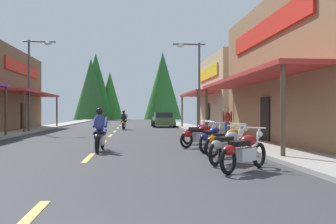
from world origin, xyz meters
The scene contains 19 objects.
ground centered at (0.00, 27.48, -0.05)m, with size 10.75×84.95×0.10m, color #38383A.
sidewalk_left centered at (-6.38, 27.48, 0.06)m, with size 2.00×84.95×0.12m, color #9E9991.
sidewalk_right centered at (6.38, 27.48, 0.06)m, with size 2.00×84.95×0.12m, color #9E9991.
centerline_dashes centered at (0.00, 31.47, 0.01)m, with size 0.16×60.59×0.01m.
storefront_right_near centered at (10.37, 13.76, 3.30)m, with size 7.84×13.52×6.61m.
storefront_right_far centered at (10.44, 26.92, 2.91)m, with size 8.00×9.83×5.82m.
streetlamp_left centered at (-5.44, 23.72, 4.14)m, with size 2.19×0.30×6.37m.
streetlamp_right centered at (5.43, 22.13, 3.97)m, with size 2.19×0.30×6.07m.
motorcycle_parked_right_0 centered at (4.02, 5.93, 0.49)m, with size 1.60×1.57×1.04m.
motorcycle_parked_right_1 centered at (4.00, 7.38, 0.49)m, with size 1.49×1.67×1.04m.
motorcycle_parked_right_2 centered at (4.41, 8.96, 0.49)m, with size 1.87×1.22×1.04m.
motorcycle_parked_right_3 centered at (4.22, 10.58, 0.49)m, with size 1.32×1.80×1.04m.
motorcycle_parked_right_4 centered at (4.06, 12.13, 0.49)m, with size 1.86×1.23×1.04m.
motorcycle_parked_right_5 centered at (4.31, 13.94, 0.49)m, with size 1.75×1.39×1.04m.
rider_cruising_lead centered at (0.17, 10.86, 0.66)m, with size 0.60×2.14×1.57m.
rider_cruising_trailing centered at (0.59, 27.74, 0.66)m, with size 0.60×2.14×1.57m.
pedestrian_browsing centered at (6.39, 16.97, 0.97)m, with size 0.44×0.44×1.67m.
parked_car_curbside centered at (4.18, 33.04, 0.69)m, with size 2.10×4.32×1.40m.
treeline_backdrop centered at (-1.25, 71.17, 6.17)m, with size 20.73×9.66×13.38m.
Camera 1 is at (1.39, -2.90, 1.41)m, focal length 40.38 mm.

